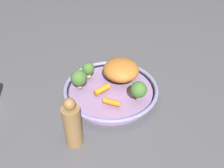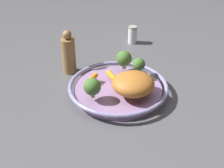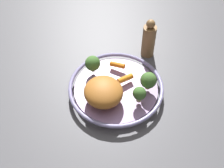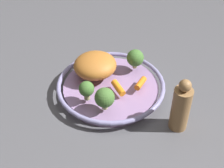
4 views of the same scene
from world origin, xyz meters
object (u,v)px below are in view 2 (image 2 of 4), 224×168
at_px(broccoli_floret_large, 124,59).
at_px(broccoli_floret_edge, 139,65).
at_px(serving_bowl, 118,89).
at_px(pepper_mill, 69,54).
at_px(baby_carrot_center, 92,79).
at_px(roast_chicken_piece, 133,84).
at_px(baby_carrot_near_rim, 112,76).
at_px(broccoli_floret_mid, 92,87).
at_px(salt_shaker, 133,35).

distance_m(broccoli_floret_large, broccoli_floret_edge, 0.06).
xyz_separation_m(serving_bowl, pepper_mill, (0.15, -0.17, 0.05)).
height_order(baby_carrot_center, pepper_mill, pepper_mill).
xyz_separation_m(roast_chicken_piece, baby_carrot_near_rim, (0.05, -0.09, -0.02)).
bearing_deg(broccoli_floret_edge, baby_carrot_near_rim, 9.98).
bearing_deg(pepper_mill, broccoli_floret_large, 159.08).
distance_m(broccoli_floret_mid, salt_shaker, 0.48).
bearing_deg(broccoli_floret_edge, serving_bowl, 34.05).
distance_m(baby_carrot_center, pepper_mill, 0.15).
bearing_deg(serving_bowl, pepper_mill, -48.74).
height_order(serving_bowl, broccoli_floret_large, broccoli_floret_large).
bearing_deg(serving_bowl, baby_carrot_center, -19.95).
distance_m(broccoli_floret_mid, broccoli_floret_edge, 0.20).
distance_m(baby_carrot_center, salt_shaker, 0.40).
relative_size(serving_bowl, roast_chicken_piece, 2.49).
xyz_separation_m(serving_bowl, broccoli_floret_mid, (0.09, 0.06, 0.05)).
height_order(broccoli_floret_edge, salt_shaker, broccoli_floret_edge).
xyz_separation_m(roast_chicken_piece, broccoli_floret_mid, (0.12, 0.00, 0.00)).
bearing_deg(roast_chicken_piece, broccoli_floret_large, -89.90).
relative_size(broccoli_floret_large, broccoli_floret_edge, 1.12).
height_order(serving_bowl, roast_chicken_piece, roast_chicken_piece).
bearing_deg(baby_carrot_near_rim, serving_bowl, 111.15).
distance_m(baby_carrot_near_rim, pepper_mill, 0.19).
distance_m(broccoli_floret_edge, pepper_mill, 0.25).
xyz_separation_m(baby_carrot_center, pepper_mill, (0.07, -0.14, 0.03)).
bearing_deg(roast_chicken_piece, broccoli_floret_mid, 1.93).
bearing_deg(baby_carrot_center, salt_shaker, -121.24).
bearing_deg(salt_shaker, roast_chicken_piece, 77.91).
relative_size(salt_shaker, pepper_mill, 0.46).
relative_size(broccoli_floret_large, salt_shaker, 0.87).
relative_size(roast_chicken_piece, salt_shaker, 1.74).
bearing_deg(salt_shaker, broccoli_floret_large, 71.70).
xyz_separation_m(roast_chicken_piece, salt_shaker, (-0.09, -0.43, -0.03)).
bearing_deg(broccoli_floret_mid, baby_carrot_center, -93.89).
relative_size(broccoli_floret_mid, salt_shaker, 0.84).
height_order(baby_carrot_near_rim, broccoli_floret_edge, broccoli_floret_edge).
distance_m(roast_chicken_piece, baby_carrot_near_rim, 0.10).
bearing_deg(salt_shaker, pepper_mill, 36.98).
relative_size(serving_bowl, broccoli_floret_large, 4.94).
height_order(roast_chicken_piece, baby_carrot_center, roast_chicken_piece).
height_order(broccoli_floret_mid, pepper_mill, pepper_mill).
relative_size(roast_chicken_piece, broccoli_floret_mid, 2.06).
height_order(baby_carrot_center, salt_shaker, salt_shaker).
bearing_deg(salt_shaker, baby_carrot_near_rim, 67.21).
height_order(broccoli_floret_edge, pepper_mill, pepper_mill).
distance_m(roast_chicken_piece, baby_carrot_center, 0.15).
bearing_deg(baby_carrot_center, broccoli_floret_edge, -171.79).
height_order(baby_carrot_near_rim, pepper_mill, pepper_mill).
distance_m(baby_carrot_center, broccoli_floret_edge, 0.16).
xyz_separation_m(broccoli_floret_large, pepper_mill, (0.18, -0.07, -0.00)).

